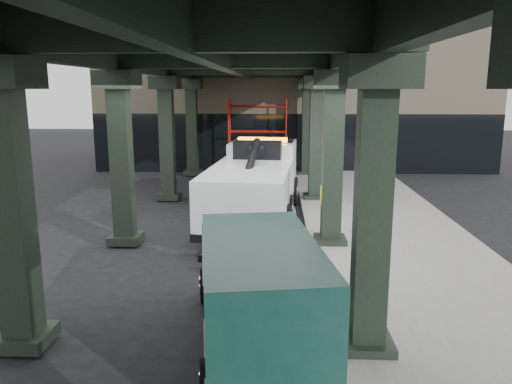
# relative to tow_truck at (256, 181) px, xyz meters

# --- Properties ---
(ground) EXTENTS (90.00, 90.00, 0.00)m
(ground) POSITION_rel_tow_truck_xyz_m (-0.33, -5.01, -1.39)
(ground) COLOR black
(ground) RESTS_ON ground
(sidewalk) EXTENTS (5.00, 40.00, 0.15)m
(sidewalk) POSITION_rel_tow_truck_xyz_m (4.17, -3.01, -1.32)
(sidewalk) COLOR gray
(sidewalk) RESTS_ON ground
(lane_stripe) EXTENTS (0.12, 38.00, 0.01)m
(lane_stripe) POSITION_rel_tow_truck_xyz_m (1.37, -3.01, -1.38)
(lane_stripe) COLOR silver
(lane_stripe) RESTS_ON ground
(viaduct) EXTENTS (7.40, 32.00, 6.40)m
(viaduct) POSITION_rel_tow_truck_xyz_m (-0.73, -3.01, 4.07)
(viaduct) COLOR black
(viaduct) RESTS_ON ground
(building) EXTENTS (22.00, 10.00, 8.00)m
(building) POSITION_rel_tow_truck_xyz_m (1.67, 14.99, 2.61)
(building) COLOR #C6B793
(building) RESTS_ON ground
(scaffolding) EXTENTS (3.08, 0.88, 4.00)m
(scaffolding) POSITION_rel_tow_truck_xyz_m (-0.33, 9.64, 0.72)
(scaffolding) COLOR red
(scaffolding) RESTS_ON ground
(tow_truck) EXTENTS (3.16, 8.87, 2.85)m
(tow_truck) POSITION_rel_tow_truck_xyz_m (0.00, 0.00, 0.00)
(tow_truck) COLOR black
(tow_truck) RESTS_ON ground
(towed_van) EXTENTS (2.66, 5.28, 2.05)m
(towed_van) POSITION_rel_tow_truck_xyz_m (0.39, -8.89, -0.29)
(towed_van) COLOR #103933
(towed_van) RESTS_ON ground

